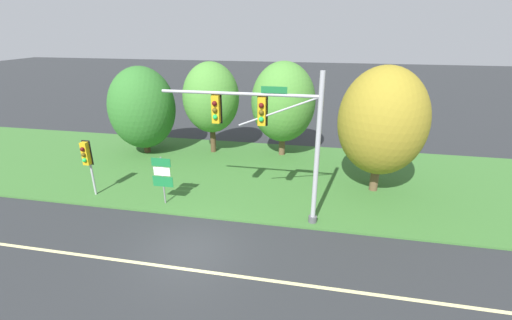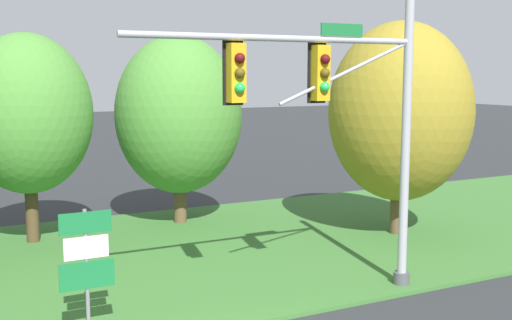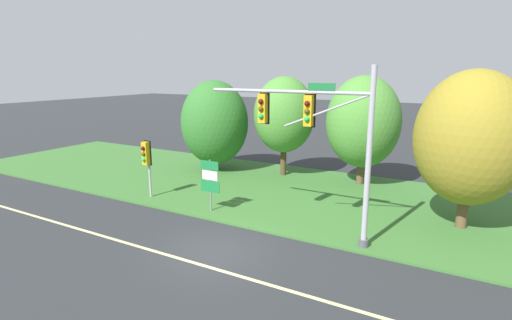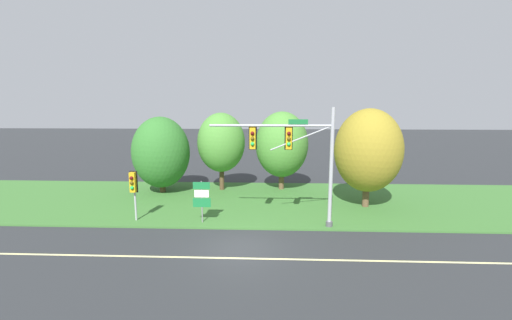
{
  "view_description": "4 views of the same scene",
  "coord_description": "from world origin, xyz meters",
  "px_view_note": "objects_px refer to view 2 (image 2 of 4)",
  "views": [
    {
      "loc": [
        5.04,
        -11.2,
        8.76
      ],
      "look_at": [
        2.16,
        3.49,
        2.86
      ],
      "focal_mm": 24.0,
      "sensor_mm": 36.0,
      "label": 1
    },
    {
      "loc": [
        -5.27,
        -9.04,
        5.31
      ],
      "look_at": [
        1.31,
        3.85,
        3.35
      ],
      "focal_mm": 45.0,
      "sensor_mm": 36.0,
      "label": 2
    },
    {
      "loc": [
        8.5,
        -11.73,
        6.87
      ],
      "look_at": [
        0.11,
        3.05,
        3.05
      ],
      "focal_mm": 28.0,
      "sensor_mm": 36.0,
      "label": 3
    },
    {
      "loc": [
        1.47,
        -16.44,
        7.32
      ],
      "look_at": [
        0.59,
        4.21,
        3.85
      ],
      "focal_mm": 24.0,
      "sensor_mm": 36.0,
      "label": 4
    }
  ],
  "objects_px": {
    "tree_mid_verge": "(400,112)",
    "route_sign_post": "(86,257)",
    "traffic_signal_mast": "(340,108)",
    "tree_left_of_mast": "(27,114)",
    "tree_behind_signpost": "(179,115)"
  },
  "relations": [
    {
      "from": "route_sign_post",
      "to": "tree_left_of_mast",
      "type": "height_order",
      "value": "tree_left_of_mast"
    },
    {
      "from": "route_sign_post",
      "to": "tree_behind_signpost",
      "type": "bearing_deg",
      "value": 58.98
    },
    {
      "from": "traffic_signal_mast",
      "to": "route_sign_post",
      "type": "xyz_separation_m",
      "value": [
        -5.7,
        0.37,
        -2.82
      ]
    },
    {
      "from": "tree_mid_verge",
      "to": "route_sign_post",
      "type": "bearing_deg",
      "value": -160.99
    },
    {
      "from": "traffic_signal_mast",
      "to": "route_sign_post",
      "type": "bearing_deg",
      "value": 176.24
    },
    {
      "from": "traffic_signal_mast",
      "to": "tree_left_of_mast",
      "type": "distance_m",
      "value": 10.16
    },
    {
      "from": "traffic_signal_mast",
      "to": "route_sign_post",
      "type": "relative_size",
      "value": 2.8
    },
    {
      "from": "tree_left_of_mast",
      "to": "traffic_signal_mast",
      "type": "bearing_deg",
      "value": -56.26
    },
    {
      "from": "tree_left_of_mast",
      "to": "tree_behind_signpost",
      "type": "relative_size",
      "value": 0.99
    },
    {
      "from": "tree_left_of_mast",
      "to": "tree_behind_signpost",
      "type": "distance_m",
      "value": 5.03
    },
    {
      "from": "traffic_signal_mast",
      "to": "tree_behind_signpost",
      "type": "height_order",
      "value": "traffic_signal_mast"
    },
    {
      "from": "traffic_signal_mast",
      "to": "tree_left_of_mast",
      "type": "height_order",
      "value": "traffic_signal_mast"
    },
    {
      "from": "tree_left_of_mast",
      "to": "tree_mid_verge",
      "type": "distance_m",
      "value": 11.63
    },
    {
      "from": "tree_left_of_mast",
      "to": "tree_mid_verge",
      "type": "bearing_deg",
      "value": -21.81
    },
    {
      "from": "traffic_signal_mast",
      "to": "tree_mid_verge",
      "type": "xyz_separation_m",
      "value": [
        5.16,
        4.12,
        -0.45
      ]
    }
  ]
}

